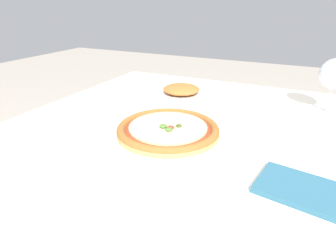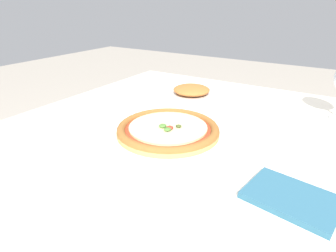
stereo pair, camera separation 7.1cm
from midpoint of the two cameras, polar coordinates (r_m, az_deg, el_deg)
The scene contains 5 objects.
dining_table at distance 0.74m, azimuth 11.11°, elevation -9.80°, with size 1.17×1.15×0.75m.
pizza_plate at distance 0.72m, azimuth 2.84°, elevation -1.02°, with size 0.29×0.29×0.04m.
fork at distance 0.77m, azimuth -16.81°, elevation -1.27°, with size 0.04×0.17×0.00m.
side_plate at distance 1.03m, azimuth 6.77°, elevation 6.76°, with size 0.23×0.23×0.04m.
napkin_folded at distance 0.56m, azimuth 27.30°, elevation -12.98°, with size 0.17×0.13×0.01m.
Camera 2 is at (0.23, -0.57, 1.07)m, focal length 30.00 mm.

